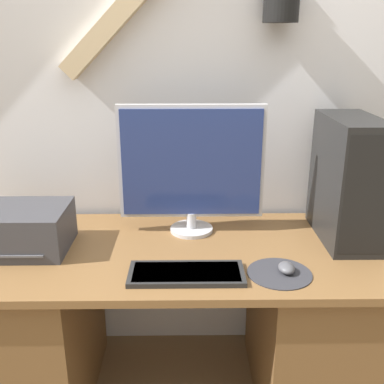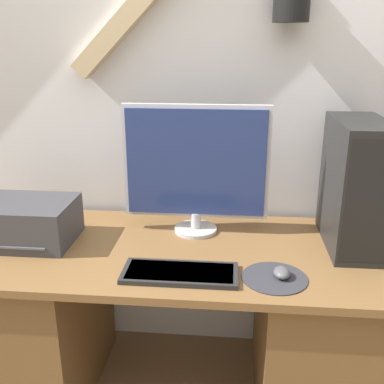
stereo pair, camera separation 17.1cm
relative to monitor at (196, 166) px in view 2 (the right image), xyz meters
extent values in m
cube|color=silver|center=(-0.08, 0.25, 0.34)|extent=(6.40, 0.05, 2.70)
cylinder|color=black|center=(0.36, 0.16, 0.64)|extent=(0.15, 0.15, 0.15)
cube|color=brown|center=(-0.08, -0.18, -0.31)|extent=(1.68, 0.75, 0.03)
cube|color=brown|center=(-0.67, -0.18, -0.66)|extent=(0.47, 0.69, 0.68)
cube|color=brown|center=(0.52, -0.18, -0.66)|extent=(0.47, 0.69, 0.68)
cylinder|color=#B7B7BC|center=(0.00, 0.00, -0.28)|extent=(0.18, 0.18, 0.02)
cylinder|color=#B7B7BC|center=(0.00, 0.00, -0.24)|extent=(0.04, 0.04, 0.07)
cube|color=#B7B7BC|center=(0.00, 0.01, 0.02)|extent=(0.61, 0.03, 0.48)
cube|color=navy|center=(0.00, -0.01, 0.02)|extent=(0.57, 0.01, 0.44)
cube|color=black|center=(-0.02, -0.39, -0.28)|extent=(0.41, 0.17, 0.02)
cube|color=#424242|center=(-0.02, -0.39, -0.28)|extent=(0.38, 0.14, 0.01)
cylinder|color=#2D2D33|center=(0.31, -0.38, -0.29)|extent=(0.23, 0.23, 0.00)
ellipsoid|color=#4C4C51|center=(0.33, -0.38, -0.27)|extent=(0.06, 0.08, 0.03)
cube|color=black|center=(0.63, -0.07, -0.04)|extent=(0.19, 0.42, 0.51)
cube|color=black|center=(0.63, -0.28, -0.04)|extent=(0.17, 0.01, 0.45)
cube|color=#38383D|center=(-0.68, -0.17, -0.21)|extent=(0.38, 0.29, 0.17)
cube|color=#515156|center=(-0.68, -0.25, -0.25)|extent=(0.27, 0.13, 0.01)
camera|label=1|loc=(-0.02, -1.79, 0.51)|focal=42.00mm
camera|label=2|loc=(0.15, -1.78, 0.51)|focal=42.00mm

